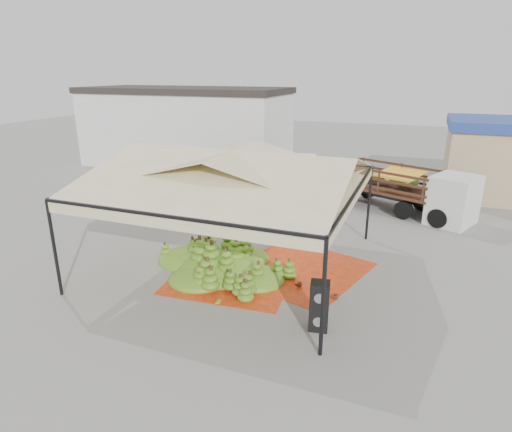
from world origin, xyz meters
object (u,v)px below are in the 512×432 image
at_px(banana_heap, 220,256).
at_px(vendor, 258,207).
at_px(truck_left, 256,171).
at_px(truck_right, 410,186).
at_px(speaker_stack, 319,306).

relative_size(banana_heap, vendor, 2.86).
bearing_deg(truck_left, vendor, -75.95).
bearing_deg(banana_heap, truck_right, 57.84).
relative_size(banana_heap, truck_right, 0.76).
height_order(banana_heap, speaker_stack, speaker_stack).
height_order(vendor, truck_left, truck_left).
relative_size(banana_heap, speaker_stack, 3.70).
bearing_deg(truck_right, vendor, -120.43).
bearing_deg(speaker_stack, banana_heap, 140.53).
bearing_deg(vendor, speaker_stack, 115.20).
distance_m(banana_heap, vendor, 4.59).
bearing_deg(truck_left, truck_right, -8.08).
height_order(speaker_stack, vendor, vendor).
xyz_separation_m(speaker_stack, vendor, (-4.31, 6.75, 0.20)).
xyz_separation_m(truck_left, truck_right, (7.75, 0.03, -0.07)).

